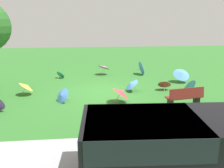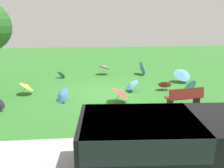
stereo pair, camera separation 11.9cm
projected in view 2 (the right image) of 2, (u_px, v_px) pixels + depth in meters
The scene contains 13 objects.
ground at pixel (103, 92), 12.03m from camera, with size 40.00×40.00×0.00m, color #2D6B28.
van_dark at pixel (172, 143), 5.38m from camera, with size 4.69×2.32×1.53m.
park_bench at pixel (185, 97), 9.83m from camera, with size 1.66×0.74×0.90m.
parasol_blue_0 at pixel (182, 74), 13.71m from camera, with size 0.99×0.93×0.88m.
parasol_blue_1 at pixel (62, 95), 10.54m from camera, with size 0.83×0.84×0.66m.
parasol_blue_2 at pixel (131, 84), 12.08m from camera, with size 0.74×0.81×0.72m.
parasol_blue_3 at pixel (143, 68), 15.74m from camera, with size 0.83×0.97×0.94m.
parasol_red_1 at pixel (121, 92), 10.42m from camera, with size 0.88×0.93×0.82m.
parasol_teal_0 at pixel (62, 74), 14.90m from camera, with size 0.71×0.69×0.52m.
parasol_blue_5 at pixel (189, 87), 11.46m from camera, with size 0.97×0.89×0.85m.
parasol_yellow_1 at pixel (27, 86), 11.57m from camera, with size 0.91×0.95×0.73m.
parasol_pink_1 at pixel (105, 67), 15.71m from camera, with size 1.10×1.10×0.77m.
parasol_red_4 at pixel (165, 84), 12.33m from camera, with size 0.81×0.74×0.62m.
Camera 2 is at (0.53, 11.46, 3.68)m, focal length 37.22 mm.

